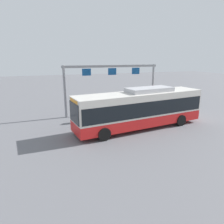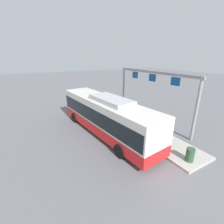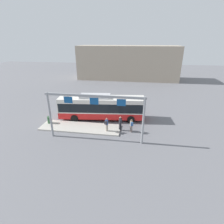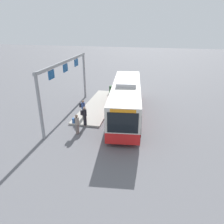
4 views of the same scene
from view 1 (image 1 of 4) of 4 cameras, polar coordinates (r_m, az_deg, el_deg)
name	(u,v)px [view 1 (image 1 of 4)]	position (r m, az deg, el deg)	size (l,w,h in m)	color
ground_plane	(140,128)	(17.99, 7.74, -4.36)	(120.00, 120.00, 0.00)	slate
platform_curb	(143,115)	(21.62, 8.62, -0.86)	(10.00, 2.80, 0.16)	#B2ADA3
bus_main	(140,107)	(17.48, 7.97, 1.26)	(11.76, 3.75, 3.46)	red
person_boarding	(97,111)	(19.36, -4.16, 0.38)	(0.47, 0.60, 1.67)	black
person_waiting_near	(83,113)	(19.27, -8.16, -0.30)	(0.44, 0.59, 1.67)	slate
person_waiting_mid	(110,108)	(20.42, -0.55, 1.19)	(0.44, 0.59, 1.67)	gray
platform_sign_gantry	(112,78)	(21.96, 0.06, 9.48)	(10.49, 0.24, 5.20)	gray
trash_bin	(180,108)	(23.51, 18.39, 1.15)	(0.52, 0.52, 0.90)	#2D5133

